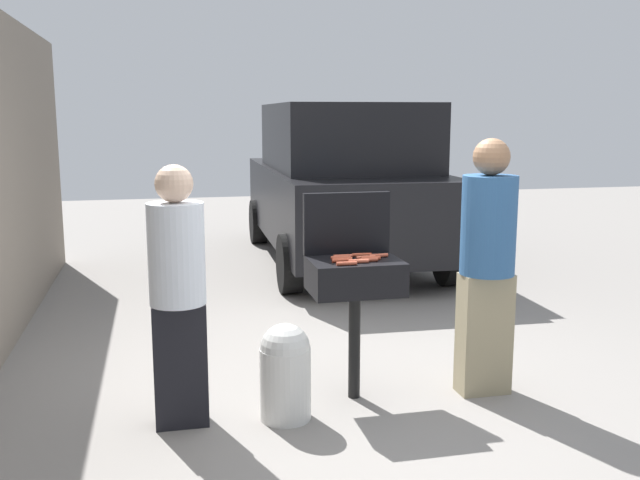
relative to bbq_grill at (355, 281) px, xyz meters
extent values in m
plane|color=gray|center=(0.04, 0.11, -0.80)|extent=(24.00, 24.00, 0.00)
cylinder|color=black|center=(0.00, 0.00, -0.44)|extent=(0.08, 0.08, 0.73)
cube|color=black|center=(0.00, 0.00, 0.04)|extent=(0.60, 0.44, 0.22)
cube|color=black|center=(0.00, 0.22, 0.36)|extent=(0.60, 0.05, 0.42)
cylinder|color=#B74C33|center=(-0.07, 0.07, 0.16)|extent=(0.13, 0.03, 0.03)
cylinder|color=#C6593D|center=(-0.01, -0.11, 0.16)|extent=(0.13, 0.04, 0.03)
cylinder|color=#C6593D|center=(0.07, 0.00, 0.16)|extent=(0.13, 0.03, 0.03)
cylinder|color=#AD4228|center=(-0.10, -0.03, 0.16)|extent=(0.13, 0.03, 0.03)
cylinder|color=#AD4228|center=(0.07, 0.09, 0.16)|extent=(0.13, 0.04, 0.03)
cylinder|color=#B74C33|center=(-0.09, 0.02, 0.16)|extent=(0.13, 0.03, 0.03)
cylinder|color=#B74C33|center=(-0.10, -0.16, 0.16)|extent=(0.13, 0.03, 0.03)
cylinder|color=#B74C33|center=(0.06, -0.08, 0.16)|extent=(0.13, 0.03, 0.03)
cylinder|color=#AD4228|center=(0.09, -0.04, 0.16)|extent=(0.13, 0.03, 0.03)
cylinder|color=#B74C33|center=(0.17, 0.04, 0.16)|extent=(0.13, 0.04, 0.03)
cylinder|color=#AD4228|center=(-0.10, -0.06, 0.16)|extent=(0.13, 0.03, 0.03)
cylinder|color=silver|center=(-0.51, -0.24, -0.57)|extent=(0.32, 0.32, 0.46)
sphere|color=silver|center=(-0.51, -0.24, -0.34)|extent=(0.31, 0.31, 0.31)
cube|color=black|center=(-1.15, -0.18, -0.42)|extent=(0.32, 0.18, 0.77)
cylinder|color=silver|center=(-1.15, -0.18, 0.27)|extent=(0.34, 0.34, 0.61)
sphere|color=beige|center=(-1.15, -0.18, 0.69)|extent=(0.22, 0.22, 0.22)
cube|color=gray|center=(0.89, -0.11, -0.39)|extent=(0.35, 0.19, 0.83)
cylinder|color=#2D598C|center=(0.89, -0.11, 0.36)|extent=(0.37, 0.37, 0.66)
sphere|color=#936B4C|center=(0.89, -0.11, 0.81)|extent=(0.24, 0.24, 0.24)
cube|color=black|center=(1.05, 4.42, -0.03)|extent=(2.03, 4.45, 0.90)
cube|color=black|center=(1.04, 4.22, 0.82)|extent=(1.84, 2.65, 0.80)
cylinder|color=black|center=(1.90, 2.85, -0.48)|extent=(0.24, 0.65, 0.64)
cylinder|color=black|center=(0.10, 2.90, -0.48)|extent=(0.24, 0.65, 0.64)
cylinder|color=black|center=(1.99, 5.93, -0.48)|extent=(0.24, 0.65, 0.64)
cylinder|color=black|center=(0.19, 5.98, -0.48)|extent=(0.24, 0.65, 0.64)
camera|label=1|loc=(-1.24, -4.39, 1.08)|focal=39.82mm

